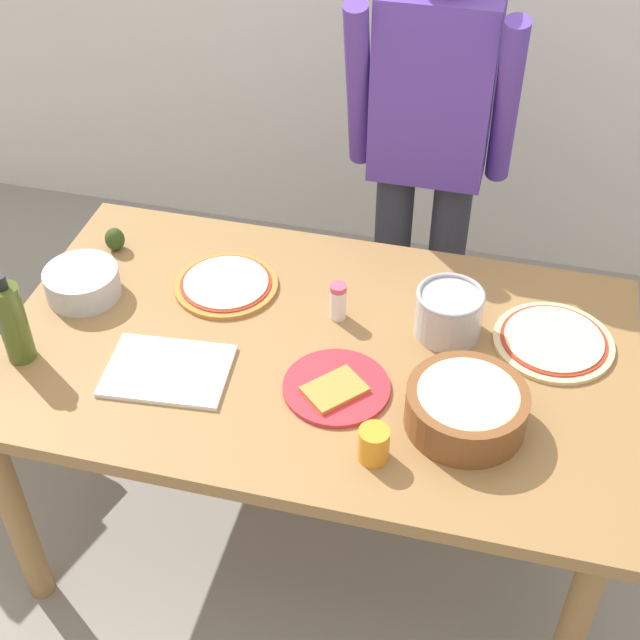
% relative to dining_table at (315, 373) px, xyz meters
% --- Properties ---
extents(ground, '(8.00, 8.00, 0.00)m').
position_rel_dining_table_xyz_m(ground, '(0.00, 0.00, -0.67)').
color(ground, gray).
extents(dining_table, '(1.60, 0.96, 0.76)m').
position_rel_dining_table_xyz_m(dining_table, '(0.00, 0.00, 0.00)').
color(dining_table, olive).
rests_on(dining_table, ground).
extents(person_cook, '(0.49, 0.25, 1.62)m').
position_rel_dining_table_xyz_m(person_cook, '(0.16, 0.76, 0.27)').
color(person_cook, '#2D2D38').
rests_on(person_cook, ground).
extents(pizza_raw_on_board, '(0.31, 0.31, 0.02)m').
position_rel_dining_table_xyz_m(pizza_raw_on_board, '(0.58, 0.16, 0.10)').
color(pizza_raw_on_board, beige).
rests_on(pizza_raw_on_board, dining_table).
extents(pizza_cooked_on_tray, '(0.28, 0.28, 0.02)m').
position_rel_dining_table_xyz_m(pizza_cooked_on_tray, '(-0.30, 0.18, 0.10)').
color(pizza_cooked_on_tray, '#C67A33').
rests_on(pizza_cooked_on_tray, dining_table).
extents(plate_with_slice, '(0.26, 0.26, 0.02)m').
position_rel_dining_table_xyz_m(plate_with_slice, '(0.09, -0.13, 0.10)').
color(plate_with_slice, red).
rests_on(plate_with_slice, dining_table).
extents(popcorn_bowl, '(0.28, 0.28, 0.11)m').
position_rel_dining_table_xyz_m(popcorn_bowl, '(0.40, -0.17, 0.15)').
color(popcorn_bowl, brown).
rests_on(popcorn_bowl, dining_table).
extents(mixing_bowl_steel, '(0.20, 0.20, 0.08)m').
position_rel_dining_table_xyz_m(mixing_bowl_steel, '(-0.66, 0.05, 0.13)').
color(mixing_bowl_steel, '#B7B7BC').
rests_on(mixing_bowl_steel, dining_table).
extents(olive_oil_bottle, '(0.07, 0.07, 0.26)m').
position_rel_dining_table_xyz_m(olive_oil_bottle, '(-0.70, -0.21, 0.20)').
color(olive_oil_bottle, '#47561E').
rests_on(olive_oil_bottle, dining_table).
extents(steel_pot, '(0.17, 0.17, 0.13)m').
position_rel_dining_table_xyz_m(steel_pot, '(0.31, 0.14, 0.16)').
color(steel_pot, '#B7B7BC').
rests_on(steel_pot, dining_table).
extents(cup_orange, '(0.07, 0.07, 0.08)m').
position_rel_dining_table_xyz_m(cup_orange, '(0.21, -0.32, 0.13)').
color(cup_orange, orange).
rests_on(cup_orange, dining_table).
extents(salt_shaker, '(0.04, 0.04, 0.11)m').
position_rel_dining_table_xyz_m(salt_shaker, '(0.03, 0.13, 0.14)').
color(salt_shaker, white).
rests_on(salt_shaker, dining_table).
extents(cutting_board_white, '(0.32, 0.25, 0.01)m').
position_rel_dining_table_xyz_m(cutting_board_white, '(-0.33, -0.18, 0.10)').
color(cutting_board_white, white).
rests_on(cutting_board_white, dining_table).
extents(avocado, '(0.06, 0.06, 0.07)m').
position_rel_dining_table_xyz_m(avocado, '(-0.66, 0.27, 0.13)').
color(avocado, '#2D4219').
rests_on(avocado, dining_table).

